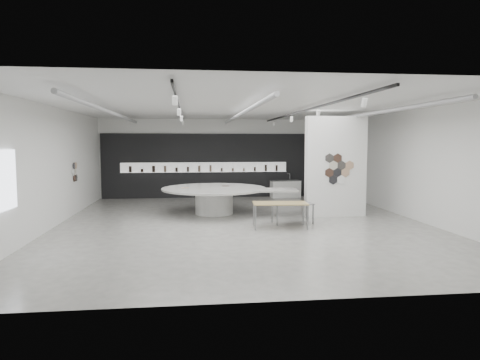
{
  "coord_description": "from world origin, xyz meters",
  "views": [
    {
      "loc": [
        -1.71,
        -13.86,
        2.66
      ],
      "look_at": [
        0.05,
        1.2,
        1.34
      ],
      "focal_mm": 32.0,
      "sensor_mm": 36.0,
      "label": 1
    }
  ],
  "objects": [
    {
      "name": "back_wall_display",
      "position": [
        -0.08,
        6.93,
        1.54
      ],
      "size": [
        11.8,
        0.27,
        3.1
      ],
      "color": "black",
      "rests_on": "ground"
    },
    {
      "name": "partition_column",
      "position": [
        3.5,
        1.0,
        1.8
      ],
      "size": [
        2.2,
        0.38,
        3.6
      ],
      "color": "white",
      "rests_on": "ground"
    },
    {
      "name": "display_island",
      "position": [
        -0.75,
        1.99,
        0.64
      ],
      "size": [
        5.14,
        4.26,
        1.0
      ],
      "rotation": [
        0.0,
        0.0,
        -0.1
      ],
      "color": "white",
      "rests_on": "ground"
    },
    {
      "name": "sample_table_stone",
      "position": [
        1.64,
        -0.18,
        0.61
      ],
      "size": [
        1.36,
        0.77,
        0.67
      ],
      "rotation": [
        0.0,
        0.0,
        0.1
      ],
      "color": "slate",
      "rests_on": "ground"
    },
    {
      "name": "room",
      "position": [
        -0.09,
        -0.0,
        2.07
      ],
      "size": [
        12.02,
        14.02,
        3.82
      ],
      "color": "#9D9B94",
      "rests_on": "ground"
    },
    {
      "name": "sample_table_wood",
      "position": [
        1.08,
        -0.85,
        0.73
      ],
      "size": [
        1.75,
        0.97,
        0.79
      ],
      "rotation": [
        0.0,
        0.0,
        -0.08
      ],
      "color": "#9F8852",
      "rests_on": "ground"
    },
    {
      "name": "kitchen_counter",
      "position": [
        2.91,
        6.5,
        0.42
      ],
      "size": [
        1.51,
        0.72,
        1.15
      ],
      "rotation": [
        0.0,
        0.0,
        0.1
      ],
      "color": "white",
      "rests_on": "ground"
    }
  ]
}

